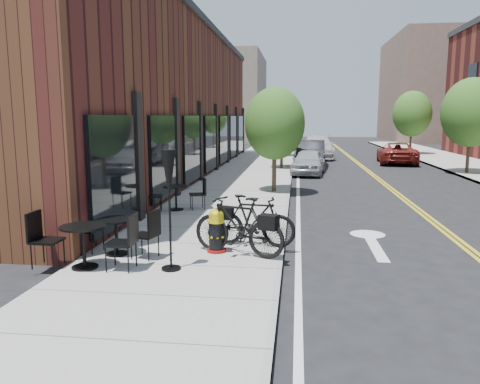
{
  "coord_description": "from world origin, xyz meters",
  "views": [
    {
      "loc": [
        0.24,
        -8.22,
        2.87
      ],
      "look_at": [
        -1.17,
        3.24,
        1.0
      ],
      "focal_mm": 35.0,
      "sensor_mm": 36.0,
      "label": 1
    }
  ],
  "objects_px": {
    "bistro_set_b": "(116,231)",
    "parked_car_far": "(397,153)",
    "parked_car_a": "(308,162)",
    "parked_car_c": "(317,147)",
    "bistro_set_c": "(176,194)",
    "parked_car_b": "(311,153)",
    "bicycle_right": "(253,221)",
    "patio_umbrella": "(169,184)",
    "bistro_set_a": "(84,240)",
    "bicycle_left": "(238,226)",
    "fire_hydrant": "(216,231)"
  },
  "relations": [
    {
      "from": "bistro_set_b",
      "to": "bicycle_right",
      "type": "bearing_deg",
      "value": 33.03
    },
    {
      "from": "bistro_set_b",
      "to": "parked_car_a",
      "type": "distance_m",
      "value": 15.3
    },
    {
      "from": "bistro_set_c",
      "to": "parked_car_a",
      "type": "xyz_separation_m",
      "value": [
        4.11,
        10.16,
        0.04
      ]
    },
    {
      "from": "fire_hydrant",
      "to": "bistro_set_c",
      "type": "distance_m",
      "value": 4.57
    },
    {
      "from": "parked_car_b",
      "to": "parked_car_c",
      "type": "height_order",
      "value": "parked_car_c"
    },
    {
      "from": "bicycle_right",
      "to": "parked_car_b",
      "type": "height_order",
      "value": "parked_car_b"
    },
    {
      "from": "bicycle_left",
      "to": "fire_hydrant",
      "type": "bearing_deg",
      "value": -89.66
    },
    {
      "from": "bistro_set_a",
      "to": "parked_car_c",
      "type": "distance_m",
      "value": 25.5
    },
    {
      "from": "bistro_set_c",
      "to": "parked_car_b",
      "type": "height_order",
      "value": "parked_car_b"
    },
    {
      "from": "bicycle_right",
      "to": "patio_umbrella",
      "type": "distance_m",
      "value": 2.42
    },
    {
      "from": "bistro_set_c",
      "to": "parked_car_c",
      "type": "bearing_deg",
      "value": 54.55
    },
    {
      "from": "parked_car_a",
      "to": "parked_car_c",
      "type": "distance_m",
      "value": 9.38
    },
    {
      "from": "parked_car_a",
      "to": "bicycle_right",
      "type": "bearing_deg",
      "value": -89.13
    },
    {
      "from": "bistro_set_c",
      "to": "parked_car_c",
      "type": "distance_m",
      "value": 20.11
    },
    {
      "from": "bicycle_right",
      "to": "parked_car_c",
      "type": "relative_size",
      "value": 0.34
    },
    {
      "from": "bistro_set_b",
      "to": "parked_car_c",
      "type": "bearing_deg",
      "value": 91.36
    },
    {
      "from": "fire_hydrant",
      "to": "parked_car_a",
      "type": "relative_size",
      "value": 0.25
    },
    {
      "from": "bicycle_left",
      "to": "bistro_set_c",
      "type": "relative_size",
      "value": 1.13
    },
    {
      "from": "bicycle_right",
      "to": "parked_car_a",
      "type": "xyz_separation_m",
      "value": [
        1.48,
        13.76,
        -0.04
      ]
    },
    {
      "from": "fire_hydrant",
      "to": "parked_car_far",
      "type": "relative_size",
      "value": 0.19
    },
    {
      "from": "bistro_set_c",
      "to": "parked_car_far",
      "type": "distance_m",
      "value": 18.92
    },
    {
      "from": "bistro_set_c",
      "to": "parked_car_c",
      "type": "xyz_separation_m",
      "value": [
        4.91,
        19.5,
        0.2
      ]
    },
    {
      "from": "bistro_set_c",
      "to": "bicycle_left",
      "type": "bearing_deg",
      "value": -82.15
    },
    {
      "from": "patio_umbrella",
      "to": "parked_car_c",
      "type": "relative_size",
      "value": 0.4
    },
    {
      "from": "bistro_set_a",
      "to": "parked_car_a",
      "type": "distance_m",
      "value": 16.23
    },
    {
      "from": "bicycle_left",
      "to": "bicycle_right",
      "type": "bearing_deg",
      "value": -177.65
    },
    {
      "from": "bistro_set_a",
      "to": "parked_car_b",
      "type": "height_order",
      "value": "parked_car_b"
    },
    {
      "from": "parked_car_a",
      "to": "parked_car_c",
      "type": "bearing_deg",
      "value": 92.09
    },
    {
      "from": "bistro_set_a",
      "to": "parked_car_b",
      "type": "distance_m",
      "value": 20.2
    },
    {
      "from": "bistro_set_b",
      "to": "bicycle_left",
      "type": "bearing_deg",
      "value": 19.22
    },
    {
      "from": "bicycle_left",
      "to": "bistro_set_b",
      "type": "distance_m",
      "value": 2.45
    },
    {
      "from": "bicycle_left",
      "to": "parked_car_far",
      "type": "xyz_separation_m",
      "value": [
        7.2,
        20.61,
        -0.06
      ]
    },
    {
      "from": "bistro_set_a",
      "to": "parked_car_b",
      "type": "relative_size",
      "value": 0.42
    },
    {
      "from": "bistro_set_a",
      "to": "patio_umbrella",
      "type": "bearing_deg",
      "value": 3.76
    },
    {
      "from": "fire_hydrant",
      "to": "parked_car_c",
      "type": "xyz_separation_m",
      "value": [
        2.97,
        23.64,
        0.23
      ]
    },
    {
      "from": "bicycle_left",
      "to": "bistro_set_b",
      "type": "height_order",
      "value": "bicycle_left"
    },
    {
      "from": "bistro_set_a",
      "to": "parked_car_c",
      "type": "relative_size",
      "value": 0.35
    },
    {
      "from": "fire_hydrant",
      "to": "bicycle_left",
      "type": "relative_size",
      "value": 0.46
    },
    {
      "from": "fire_hydrant",
      "to": "bistro_set_c",
      "type": "bearing_deg",
      "value": 97.64
    },
    {
      "from": "bicycle_left",
      "to": "bistro_set_a",
      "type": "xyz_separation_m",
      "value": [
        -2.7,
        -1.15,
        -0.08
      ]
    },
    {
      "from": "bicycle_right",
      "to": "parked_car_b",
      "type": "bearing_deg",
      "value": 1.26
    },
    {
      "from": "bicycle_left",
      "to": "parked_car_c",
      "type": "bearing_deg",
      "value": -165.94
    },
    {
      "from": "fire_hydrant",
      "to": "patio_umbrella",
      "type": "relative_size",
      "value": 0.42
    },
    {
      "from": "bicycle_left",
      "to": "bistro_set_a",
      "type": "relative_size",
      "value": 1.05
    },
    {
      "from": "patio_umbrella",
      "to": "bistro_set_c",
      "type": "bearing_deg",
      "value": 103.71
    },
    {
      "from": "fire_hydrant",
      "to": "patio_umbrella",
      "type": "bearing_deg",
      "value": -134.61
    },
    {
      "from": "bicycle_left",
      "to": "patio_umbrella",
      "type": "height_order",
      "value": "patio_umbrella"
    },
    {
      "from": "bistro_set_b",
      "to": "parked_car_far",
      "type": "height_order",
      "value": "parked_car_far"
    },
    {
      "from": "bistro_set_b",
      "to": "bistro_set_c",
      "type": "distance_m",
      "value": 4.58
    },
    {
      "from": "parked_car_c",
      "to": "parked_car_b",
      "type": "bearing_deg",
      "value": -94.94
    }
  ]
}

